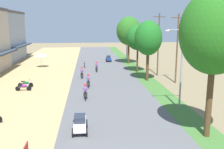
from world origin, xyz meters
TOP-DOWN VIEW (x-y plane):
  - shophouse_far at (-19.98, 42.16)m, footprint 8.28×13.41m
  - parked_motorbike_second at (-9.65, 17.68)m, footprint 1.80×0.54m
  - parked_motorbike_third at (-9.80, 19.30)m, footprint 1.80×0.54m
  - vendor_umbrella at (-10.42, 33.05)m, footprint 2.20×2.20m
  - median_tree_nearest at (5.63, 4.70)m, footprint 4.41×4.41m
  - median_tree_second at (5.61, 21.40)m, footprint 3.59×3.59m
  - median_tree_third at (5.44, 27.27)m, footprint 3.61×3.61m
  - median_tree_fourth at (5.47, 35.85)m, footprint 4.64×4.64m
  - streetlamp_near at (5.80, 10.17)m, footprint 3.16×0.20m
  - streetlamp_mid at (5.80, 39.97)m, footprint 3.16×0.20m
  - utility_pole_near at (9.00, 19.90)m, footprint 1.80×0.20m
  - utility_pole_far at (7.98, 24.74)m, footprint 1.80×0.20m
  - car_hatchback_white at (-2.95, 6.15)m, footprint 1.04×2.00m
  - car_hatchback_blue at (1.87, 38.54)m, footprint 1.04×2.00m
  - motorbike_foreground_rider at (-2.62, 13.74)m, footprint 0.54×1.80m
  - motorbike_ahead_second at (-2.30, 18.55)m, footprint 0.54×1.80m
  - motorbike_ahead_third at (-3.17, 23.59)m, footprint 0.54×1.80m
  - motorbike_ahead_fourth at (-0.95, 28.07)m, footprint 0.54×1.80m
  - motorbike_ahead_fifth at (-2.90, 32.49)m, footprint 0.54×1.80m

SIDE VIEW (x-z plane):
  - parked_motorbike_second at x=-9.65m, z-range 0.08..1.02m
  - parked_motorbike_third at x=-9.80m, z-range 0.08..1.02m
  - motorbike_ahead_fifth at x=-2.90m, z-range 0.10..1.04m
  - car_hatchback_white at x=-2.95m, z-range 0.13..1.36m
  - car_hatchback_blue at x=1.87m, z-range 0.13..1.36m
  - motorbike_foreground_rider at x=-2.62m, z-range 0.03..1.69m
  - motorbike_ahead_second at x=-2.30m, z-range 0.03..1.69m
  - motorbike_ahead_third at x=-3.17m, z-range 0.03..1.69m
  - motorbike_ahead_fourth at x=-0.95m, z-range 0.03..1.69m
  - vendor_umbrella at x=-10.42m, z-range 1.05..3.57m
  - streetlamp_near at x=5.80m, z-range 0.64..7.79m
  - streetlamp_mid at x=5.80m, z-range 0.65..8.26m
  - utility_pole_near at x=9.00m, z-range 0.19..8.98m
  - utility_pole_far at x=7.98m, z-range 0.19..9.22m
  - shophouse_far at x=-19.98m, z-range 0.00..10.10m
  - median_tree_third at x=5.44m, z-range 1.78..9.16m
  - median_tree_second at x=5.61m, z-range 1.73..9.66m
  - median_tree_fourth at x=5.47m, z-range 1.79..10.63m
  - median_tree_nearest at x=5.63m, z-range 2.17..11.87m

